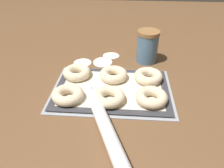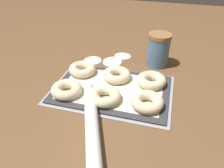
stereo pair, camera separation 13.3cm
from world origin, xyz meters
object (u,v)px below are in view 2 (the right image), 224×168
object	(u,v)px
bagel_front_center	(105,96)
flour_canister	(158,50)
baking_tray	(112,89)
bagel_front_right	(147,102)
rolling_pin	(92,129)
bagel_back_left	(82,69)
bagel_back_right	(151,80)
bagel_back_center	(117,75)
bagel_front_left	(67,89)

from	to	relation	value
bagel_front_center	flour_canister	distance (m)	0.36
bagel_front_center	flour_canister	world-z (taller)	flour_canister
baking_tray	bagel_front_right	bearing A→B (deg)	-26.40
rolling_pin	baking_tray	bearing A→B (deg)	90.79
baking_tray	bagel_back_left	bearing A→B (deg)	154.05
bagel_back_right	flour_canister	distance (m)	0.19
rolling_pin	flour_canister	bearing A→B (deg)	73.66
bagel_back_center	bagel_back_left	bearing A→B (deg)	177.97
baking_tray	rolling_pin	xyz separation A→B (m)	(0.00, -0.23, 0.02)
flour_canister	rolling_pin	size ratio (longest dim) A/B	0.33
bagel_front_left	bagel_back_right	bearing A→B (deg)	26.20
bagel_back_left	bagel_front_right	bearing A→B (deg)	-26.17
bagel_back_left	rolling_pin	distance (m)	0.34
bagel_front_left	bagel_front_center	distance (m)	0.15
rolling_pin	bagel_front_center	bearing A→B (deg)	92.84
bagel_front_right	bagel_front_center	bearing A→B (deg)	-176.61
bagel_back_center	rolling_pin	xyz separation A→B (m)	(0.00, -0.30, -0.01)
bagel_front_right	flour_canister	xyz separation A→B (m)	(0.00, 0.32, 0.04)
bagel_back_right	bagel_front_left	bearing A→B (deg)	-153.80
bagel_front_right	rolling_pin	xyz separation A→B (m)	(-0.14, -0.16, -0.01)
baking_tray	flour_canister	world-z (taller)	flour_canister
baking_tray	flour_canister	bearing A→B (deg)	59.95
bagel_back_right	bagel_back_center	bearing A→B (deg)	179.01
bagel_front_right	rolling_pin	size ratio (longest dim) A/B	0.25
bagel_front_left	rolling_pin	world-z (taller)	bagel_front_left
baking_tray	bagel_back_center	xyz separation A→B (m)	(0.00, 0.07, 0.03)
bagel_front_right	flour_canister	distance (m)	0.32
bagel_front_left	rolling_pin	bearing A→B (deg)	-44.99
baking_tray	bagel_back_center	world-z (taller)	bagel_back_center
bagel_front_left	rolling_pin	distance (m)	0.22
bagel_back_center	bagel_back_right	size ratio (longest dim) A/B	1.00
bagel_front_left	bagel_front_center	size ratio (longest dim) A/B	1.00
bagel_front_center	bagel_front_right	distance (m)	0.15
bagel_back_center	rolling_pin	size ratio (longest dim) A/B	0.25
bagel_front_left	bagel_back_center	distance (m)	0.21
bagel_front_left	bagel_front_right	bearing A→B (deg)	1.47
baking_tray	rolling_pin	bearing A→B (deg)	-89.21
bagel_back_center	flour_canister	distance (m)	0.23
flour_canister	rolling_pin	xyz separation A→B (m)	(-0.14, -0.48, -0.05)
baking_tray	flour_canister	distance (m)	0.30
bagel_front_center	bagel_back_left	bearing A→B (deg)	133.62
bagel_back_left	bagel_back_right	world-z (taller)	same
bagel_front_right	bagel_back_left	world-z (taller)	same
bagel_front_left	bagel_front_center	bearing A→B (deg)	-0.46
bagel_front_center	rolling_pin	world-z (taller)	bagel_front_center
bagel_back_left	flour_canister	bearing A→B (deg)	31.03
bagel_back_left	baking_tray	bearing A→B (deg)	-25.95
flour_canister	bagel_back_right	bearing A→B (deg)	-91.13
bagel_back_right	flour_canister	xyz separation A→B (m)	(0.00, 0.18, 0.04)
baking_tray	bagel_back_right	bearing A→B (deg)	24.79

